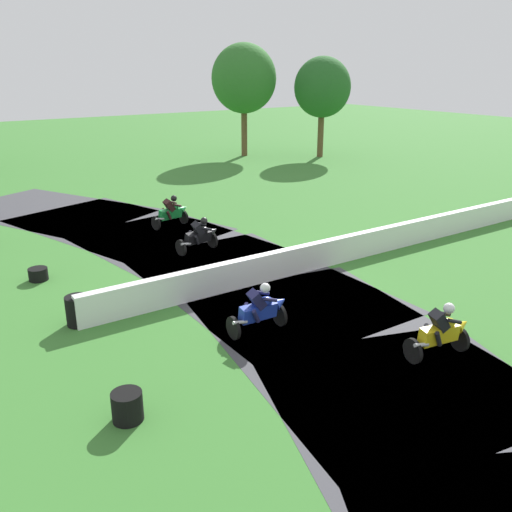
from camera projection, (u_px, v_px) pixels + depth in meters
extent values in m
plane|color=#38752D|center=(256.00, 283.00, 17.12)|extent=(120.00, 120.00, 0.00)
cube|color=#3D3D42|center=(471.00, 459.00, 9.47)|extent=(8.20, 10.40, 0.01)
cube|color=#3D3D42|center=(345.00, 343.00, 13.43)|extent=(7.04, 9.88, 0.01)
cube|color=#3D3D42|center=(256.00, 283.00, 17.12)|extent=(5.71, 9.12, 0.01)
cube|color=#3D3D42|center=(183.00, 247.00, 20.44)|extent=(6.94, 9.83, 0.01)
cube|color=#3D3D42|center=(115.00, 225.00, 23.31)|extent=(8.12, 10.37, 0.01)
cube|color=#3D3D42|center=(50.00, 210.00, 25.68)|extent=(9.10, 10.65, 0.01)
cube|color=white|center=(385.00, 239.00, 19.98)|extent=(22.78, 0.44, 0.90)
cylinder|color=black|center=(459.00, 339.00, 12.99)|extent=(0.20, 0.67, 0.66)
cylinder|color=black|center=(413.00, 351.00, 12.45)|extent=(0.20, 0.67, 0.66)
cube|color=yellow|center=(439.00, 334.00, 12.59)|extent=(1.04, 0.49, 0.43)
ellipsoid|color=yellow|center=(447.00, 323.00, 12.55)|extent=(0.49, 0.37, 0.27)
cone|color=yellow|center=(462.00, 324.00, 12.81)|extent=(0.44, 0.38, 0.43)
cylinder|color=#B2B2B7|center=(421.00, 345.00, 12.29)|extent=(0.42, 0.16, 0.17)
cube|color=black|center=(439.00, 321.00, 12.40)|extent=(0.54, 0.35, 0.59)
sphere|color=white|center=(449.00, 308.00, 12.37)|extent=(0.26, 0.26, 0.26)
cylinder|color=black|center=(444.00, 314.00, 12.64)|extent=(0.44, 0.15, 0.24)
cylinder|color=black|center=(454.00, 321.00, 12.35)|extent=(0.44, 0.15, 0.24)
cylinder|color=black|center=(428.00, 331.00, 12.66)|extent=(0.29, 0.14, 0.42)
cylinder|color=black|center=(438.00, 339.00, 12.37)|extent=(0.29, 0.14, 0.42)
cylinder|color=black|center=(280.00, 315.00, 14.24)|extent=(0.11, 0.69, 0.69)
cylinder|color=black|center=(233.00, 328.00, 13.53)|extent=(0.11, 0.69, 0.69)
cube|color=#1E38B2|center=(258.00, 312.00, 13.75)|extent=(1.01, 0.37, 0.44)
ellipsoid|color=#1E38B2|center=(265.00, 301.00, 13.72)|extent=(0.45, 0.33, 0.28)
cone|color=#1E38B2|center=(281.00, 302.00, 14.04)|extent=(0.40, 0.39, 0.45)
cylinder|color=#B2B2B7|center=(240.00, 322.00, 13.39)|extent=(0.41, 0.10, 0.17)
cube|color=#1E1E4C|center=(257.00, 300.00, 13.53)|extent=(0.51, 0.38, 0.60)
sphere|color=white|center=(265.00, 288.00, 13.52)|extent=(0.26, 0.26, 0.26)
cylinder|color=#1E1E4C|center=(262.00, 293.00, 13.79)|extent=(0.43, 0.11, 0.24)
cylinder|color=#1E1E4C|center=(270.00, 300.00, 13.53)|extent=(0.43, 0.11, 0.24)
cylinder|color=#1E1E4C|center=(248.00, 309.00, 13.78)|extent=(0.27, 0.17, 0.42)
cylinder|color=#1E1E4C|center=(256.00, 316.00, 13.52)|extent=(0.27, 0.17, 0.42)
cylinder|color=black|center=(212.00, 240.00, 20.37)|extent=(0.18, 0.76, 0.75)
cylinder|color=black|center=(181.00, 248.00, 19.50)|extent=(0.18, 0.76, 0.75)
cube|color=black|center=(198.00, 237.00, 19.78)|extent=(1.04, 0.51, 0.47)
ellipsoid|color=black|center=(203.00, 230.00, 19.75)|extent=(0.48, 0.39, 0.31)
cone|color=black|center=(214.00, 231.00, 20.13)|extent=(0.42, 0.41, 0.48)
cylinder|color=#B2B2B7|center=(186.00, 244.00, 19.38)|extent=(0.42, 0.18, 0.18)
cube|color=black|center=(198.00, 229.00, 19.52)|extent=(0.52, 0.47, 0.63)
sphere|color=black|center=(204.00, 221.00, 19.51)|extent=(0.26, 0.26, 0.26)
cylinder|color=black|center=(201.00, 224.00, 19.78)|extent=(0.43, 0.20, 0.24)
cylinder|color=black|center=(207.00, 229.00, 19.58)|extent=(0.43, 0.20, 0.24)
cylinder|color=black|center=(191.00, 235.00, 19.76)|extent=(0.27, 0.24, 0.42)
cylinder|color=black|center=(197.00, 240.00, 19.55)|extent=(0.27, 0.24, 0.42)
cylinder|color=black|center=(184.00, 217.00, 23.39)|extent=(0.19, 0.70, 0.69)
cylinder|color=black|center=(156.00, 223.00, 22.50)|extent=(0.19, 0.70, 0.69)
cube|color=#198438|center=(170.00, 214.00, 22.81)|extent=(1.04, 0.49, 0.44)
ellipsoid|color=#198438|center=(174.00, 207.00, 22.81)|extent=(0.48, 0.38, 0.28)
cone|color=#198438|center=(184.00, 208.00, 23.19)|extent=(0.43, 0.40, 0.45)
cylinder|color=#B2B2B7|center=(160.00, 219.00, 22.39)|extent=(0.42, 0.17, 0.17)
cube|color=#331919|center=(169.00, 205.00, 22.59)|extent=(0.53, 0.41, 0.61)
sphere|color=black|center=(174.00, 198.00, 22.61)|extent=(0.26, 0.26, 0.26)
cylinder|color=#331919|center=(172.00, 202.00, 22.87)|extent=(0.43, 0.18, 0.24)
cylinder|color=#331919|center=(177.00, 205.00, 22.65)|extent=(0.43, 0.18, 0.24)
cylinder|color=#331919|center=(164.00, 212.00, 22.80)|extent=(0.27, 0.20, 0.42)
cylinder|color=#331919|center=(169.00, 215.00, 22.58)|extent=(0.27, 0.20, 0.42)
cylinder|color=black|center=(128.00, 415.00, 10.49)|extent=(0.61, 0.61, 0.20)
cylinder|color=black|center=(127.00, 406.00, 10.43)|extent=(0.61, 0.61, 0.20)
cylinder|color=black|center=(126.00, 397.00, 10.36)|extent=(0.61, 0.61, 0.20)
cylinder|color=black|center=(79.00, 321.00, 14.36)|extent=(0.62, 0.62, 0.20)
cylinder|color=black|center=(78.00, 314.00, 14.29)|extent=(0.62, 0.62, 0.20)
cylinder|color=black|center=(77.00, 307.00, 14.22)|extent=(0.62, 0.62, 0.20)
cylinder|color=black|center=(77.00, 300.00, 14.16)|extent=(0.62, 0.62, 0.20)
cylinder|color=black|center=(39.00, 277.00, 17.32)|extent=(0.60, 0.60, 0.20)
cylinder|color=black|center=(38.00, 271.00, 17.25)|extent=(0.60, 0.60, 0.20)
cylinder|color=brown|center=(244.00, 132.00, 40.59)|extent=(0.44, 0.44, 3.58)
ellipsoid|color=#2D6B28|center=(244.00, 78.00, 39.33)|extent=(4.71, 4.71, 4.94)
cylinder|color=brown|center=(321.00, 135.00, 40.15)|extent=(0.44, 0.44, 3.26)
ellipsoid|color=#235B23|center=(322.00, 87.00, 39.03)|extent=(4.07, 4.07, 4.27)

